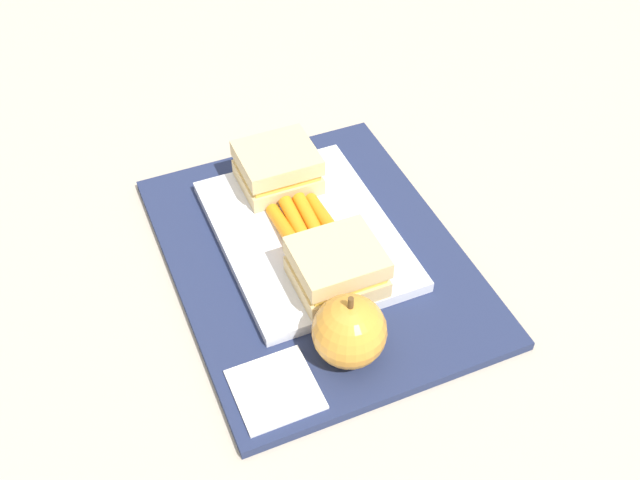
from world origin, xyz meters
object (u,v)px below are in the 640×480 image
object	(u,v)px
sandwich_half_left	(277,168)
sandwich_half_right	(337,267)
carrot_sticks_bundle	(305,224)
apple	(349,331)
food_tray	(306,234)
paper_napkin	(275,389)

from	to	relation	value
sandwich_half_left	sandwich_half_right	bearing A→B (deg)	0.00
sandwich_half_left	carrot_sticks_bundle	bearing A→B (deg)	-0.18
sandwich_half_right	apple	bearing A→B (deg)	-15.74
food_tray	sandwich_half_right	distance (m)	0.08
carrot_sticks_bundle	apple	world-z (taller)	apple
sandwich_half_left	apple	size ratio (longest dim) A/B	1.04
sandwich_half_left	paper_napkin	xyz separation A→B (m)	(0.24, -0.09, -0.03)
food_tray	sandwich_half_right	xyz separation A→B (m)	(0.08, 0.00, 0.03)
apple	paper_napkin	distance (m)	0.08
sandwich_half_right	carrot_sticks_bundle	world-z (taller)	sandwich_half_right
carrot_sticks_bundle	apple	bearing A→B (deg)	-7.57
sandwich_half_right	apple	size ratio (longest dim) A/B	1.04
apple	carrot_sticks_bundle	bearing A→B (deg)	172.43
sandwich_half_left	paper_napkin	bearing A→B (deg)	-21.50
sandwich_half_left	food_tray	bearing A→B (deg)	0.00
sandwich_half_right	paper_napkin	world-z (taller)	sandwich_half_right
sandwich_half_left	carrot_sticks_bundle	size ratio (longest dim) A/B	1.02
sandwich_half_right	carrot_sticks_bundle	bearing A→B (deg)	-179.83
food_tray	apple	bearing A→B (deg)	-7.70
food_tray	sandwich_half_left	world-z (taller)	sandwich_half_left
sandwich_half_left	paper_napkin	size ratio (longest dim) A/B	1.14
apple	paper_napkin	world-z (taller)	apple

